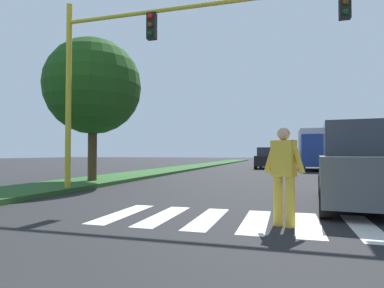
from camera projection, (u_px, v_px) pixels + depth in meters
ground_plane at (280, 168)px, 27.76m from camera, size 140.00×140.00×0.00m
crosswalk at (256, 221)px, 5.96m from camera, size 5.85×2.20×0.01m
median_strip at (191, 167)px, 27.87m from camera, size 2.68×64.00×0.15m
tree_mid at (93, 87)px, 13.35m from camera, size 3.93×3.93×5.82m
traffic_light_gantry at (152, 49)px, 9.82m from camera, size 9.85×0.30×6.00m
pedestrian_performer at (284, 172)px, 5.58m from camera, size 0.72×0.38×1.69m
suv_crossing at (362, 167)px, 7.74m from camera, size 2.32×4.75×1.97m
sedan_midblock at (268, 159)px, 27.15m from camera, size 2.05×4.56×1.74m
sedan_distant at (271, 157)px, 42.08m from camera, size 2.02×4.26×1.72m
sedan_far_horizon at (278, 156)px, 53.93m from camera, size 2.26×4.36×1.72m
truck_box_delivery at (316, 148)px, 24.60m from camera, size 2.40×6.20×3.10m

